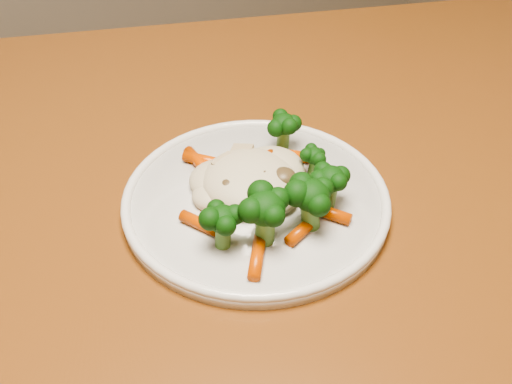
% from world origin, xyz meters
% --- Properties ---
extents(dining_table, '(1.39, 1.10, 0.75)m').
position_xyz_m(dining_table, '(0.29, 0.13, 0.65)').
color(dining_table, brown).
rests_on(dining_table, ground).
extents(plate, '(0.27, 0.27, 0.01)m').
position_xyz_m(plate, '(0.20, 0.13, 0.76)').
color(plate, white).
rests_on(plate, dining_table).
extents(meal, '(0.17, 0.20, 0.05)m').
position_xyz_m(meal, '(0.21, 0.12, 0.78)').
color(meal, beige).
rests_on(meal, plate).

